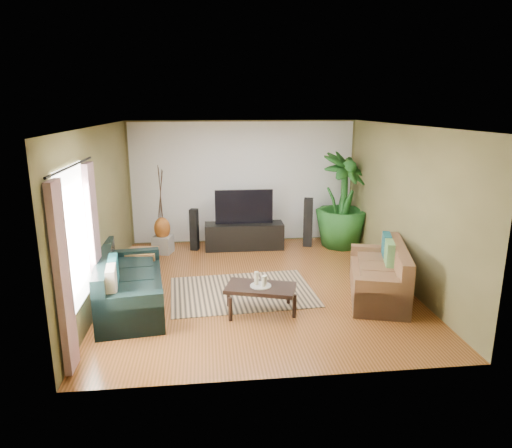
{
  "coord_description": "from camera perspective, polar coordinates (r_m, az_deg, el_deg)",
  "views": [
    {
      "loc": [
        -0.84,
        -7.27,
        3.0
      ],
      "look_at": [
        0.0,
        0.2,
        1.05
      ],
      "focal_mm": 32.0,
      "sensor_mm": 36.0,
      "label": 1
    }
  ],
  "objects": [
    {
      "name": "television",
      "position": [
        9.71,
        -1.52,
        2.19
      ],
      "size": [
        1.23,
        0.07,
        0.73
      ],
      "primitive_type": "cube",
      "color": "black",
      "rests_on": "tv_stand"
    },
    {
      "name": "speaker_left",
      "position": [
        9.8,
        -7.72,
        -0.7
      ],
      "size": [
        0.2,
        0.21,
        0.89
      ],
      "primitive_type": "cube",
      "rotation": [
        0.0,
        0.0,
        -0.28
      ],
      "color": "black",
      "rests_on": "floor"
    },
    {
      "name": "sofa_right",
      "position": [
        7.62,
        15.03,
        -5.73
      ],
      "size": [
        1.28,
        1.96,
        0.85
      ],
      "primitive_type": "cube",
      "rotation": [
        0.0,
        0.0,
        -1.85
      ],
      "color": "brown",
      "rests_on": "floor"
    },
    {
      "name": "ceiling",
      "position": [
        7.32,
        0.18,
        12.2
      ],
      "size": [
        5.5,
        5.5,
        0.0
      ],
      "primitive_type": "plane",
      "rotation": [
        3.14,
        0.0,
        0.0
      ],
      "color": "white",
      "rests_on": "ground"
    },
    {
      "name": "curtain_far",
      "position": [
        6.87,
        -19.57,
        -1.95
      ],
      "size": [
        0.08,
        0.35,
        2.2
      ],
      "primitive_type": "cube",
      "color": "gray",
      "rests_on": "ground"
    },
    {
      "name": "wall_back",
      "position": [
        10.19,
        -1.61,
        5.22
      ],
      "size": [
        5.0,
        0.0,
        5.0
      ],
      "primitive_type": "plane",
      "rotation": [
        1.57,
        0.0,
        0.0
      ],
      "color": "olive",
      "rests_on": "ground"
    },
    {
      "name": "tv_stand",
      "position": [
        9.85,
        -1.48,
        -1.5
      ],
      "size": [
        1.68,
        0.53,
        0.56
      ],
      "primitive_type": "cube",
      "rotation": [
        0.0,
        0.0,
        -0.01
      ],
      "color": "black",
      "rests_on": "floor"
    },
    {
      "name": "potted_plant",
      "position": [
        10.01,
        10.79,
        2.87
      ],
      "size": [
        1.61,
        1.61,
        2.04
      ],
      "primitive_type": "imported",
      "rotation": [
        0.0,
        0.0,
        0.69
      ],
      "color": "#1C521B",
      "rests_on": "floor"
    },
    {
      "name": "wall_right",
      "position": [
        8.16,
        17.89,
        2.18
      ],
      "size": [
        0.0,
        5.5,
        5.5
      ],
      "primitive_type": "plane",
      "rotation": [
        1.57,
        0.0,
        -1.57
      ],
      "color": "olive",
      "rests_on": "ground"
    },
    {
      "name": "curtain_rod",
      "position": [
        5.93,
        -22.09,
        6.71
      ],
      "size": [
        0.03,
        1.9,
        0.03
      ],
      "primitive_type": "cylinder",
      "rotation": [
        1.57,
        0.0,
        0.0
      ],
      "color": "black",
      "rests_on": "ground"
    },
    {
      "name": "plant_pot",
      "position": [
        10.21,
        10.56,
        -1.93
      ],
      "size": [
        0.38,
        0.38,
        0.29
      ],
      "primitive_type": "cylinder",
      "color": "black",
      "rests_on": "floor"
    },
    {
      "name": "candle_mid",
      "position": [
        6.74,
        0.97,
        -7.16
      ],
      "size": [
        0.06,
        0.06,
        0.16
      ],
      "primitive_type": "cylinder",
      "color": "beige",
      "rests_on": "candle_tray"
    },
    {
      "name": "backwall_panel",
      "position": [
        10.18,
        -1.6,
        5.21
      ],
      "size": [
        4.9,
        0.0,
        4.9
      ],
      "primitive_type": "plane",
      "rotation": [
        1.57,
        0.0,
        0.0
      ],
      "color": "white",
      "rests_on": "ground"
    },
    {
      "name": "coffee_table",
      "position": [
        6.89,
        0.58,
        -9.36
      ],
      "size": [
        1.13,
        0.83,
        0.41
      ],
      "primitive_type": "cube",
      "rotation": [
        0.0,
        0.0,
        -0.3
      ],
      "color": "black",
      "rests_on": "floor"
    },
    {
      "name": "curtain_near",
      "position": [
        5.49,
        -22.99,
        -6.36
      ],
      "size": [
        0.08,
        0.35,
        2.2
      ],
      "primitive_type": "cube",
      "color": "gray",
      "rests_on": "ground"
    },
    {
      "name": "candle_tall",
      "position": [
        6.79,
        0.05,
        -6.79
      ],
      "size": [
        0.06,
        0.06,
        0.2
      ],
      "primitive_type": "cylinder",
      "color": "beige",
      "rests_on": "candle_tray"
    },
    {
      "name": "floor",
      "position": [
        7.91,
        0.16,
        -7.75
      ],
      "size": [
        5.5,
        5.5,
        0.0
      ],
      "primitive_type": "plane",
      "color": "brown",
      "rests_on": "ground"
    },
    {
      "name": "pedestal",
      "position": [
        9.77,
        -11.54,
        -2.51
      ],
      "size": [
        0.45,
        0.45,
        0.37
      ],
      "primitive_type": "cube",
      "rotation": [
        0.0,
        0.0,
        -0.28
      ],
      "color": "gray",
      "rests_on": "floor"
    },
    {
      "name": "wall_front",
      "position": [
        4.88,
        3.88,
        -5.24
      ],
      "size": [
        5.0,
        0.0,
        5.0
      ],
      "primitive_type": "plane",
      "rotation": [
        -1.57,
        0.0,
        0.0
      ],
      "color": "olive",
      "rests_on": "ground"
    },
    {
      "name": "area_rug",
      "position": [
        7.67,
        -1.74,
        -8.44
      ],
      "size": [
        2.45,
        1.81,
        0.01
      ],
      "primitive_type": "cube",
      "rotation": [
        0.0,
        0.0,
        0.07
      ],
      "color": "tan",
      "rests_on": "floor"
    },
    {
      "name": "wall_left",
      "position": [
        7.63,
        -18.82,
        1.28
      ],
      "size": [
        0.0,
        5.5,
        5.5
      ],
      "primitive_type": "plane",
      "rotation": [
        1.57,
        0.0,
        1.57
      ],
      "color": "olive",
      "rests_on": "ground"
    },
    {
      "name": "vase",
      "position": [
        9.67,
        -11.65,
        -0.53
      ],
      "size": [
        0.33,
        0.33,
        0.47
      ],
      "primitive_type": "ellipsoid",
      "color": "brown",
      "rests_on": "pedestal"
    },
    {
      "name": "sofa_left",
      "position": [
        7.26,
        -15.38,
        -6.76
      ],
      "size": [
        1.17,
        2.23,
        0.85
      ],
      "primitive_type": "cube",
      "rotation": [
        0.0,
        0.0,
        1.69
      ],
      "color": "black",
      "rests_on": "floor"
    },
    {
      "name": "candle_tray",
      "position": [
        6.81,
        0.59,
        -7.71
      ],
      "size": [
        0.31,
        0.31,
        0.01
      ],
      "primitive_type": "cylinder",
      "color": "#999994",
      "rests_on": "coffee_table"
    },
    {
      "name": "candle_short",
      "position": [
        6.84,
        1.12,
        -6.95
      ],
      "size": [
        0.06,
        0.06,
        0.13
      ],
      "primitive_type": "cylinder",
      "color": "silver",
      "rests_on": "candle_tray"
    },
    {
      "name": "window_pane",
      "position": [
        6.11,
        -21.75,
        -1.69
      ],
      "size": [
        0.0,
        1.8,
        1.8
      ],
      "primitive_type": "plane",
      "rotation": [
        1.57,
        0.0,
        1.57
      ],
      "color": "white",
      "rests_on": "ground"
    },
    {
      "name": "speaker_right",
      "position": [
        10.03,
        6.51,
        0.21
      ],
      "size": [
        0.24,
        0.26,
        1.06
      ],
      "primitive_type": "cube",
      "rotation": [
        0.0,
        0.0,
        -0.28
      ],
      "color": "black",
      "rests_on": "floor"
    },
    {
      "name": "side_table",
      "position": [
        8.33,
        -13.96,
        -5.02
      ],
      "size": [
        0.56,
        0.56,
        0.54
      ],
      "primitive_type": "cube",
      "rotation": [
        0.0,
        0.0,
        -0.09
      ],
      "color": "#965931",
      "rests_on": "floor"
    }
  ]
}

